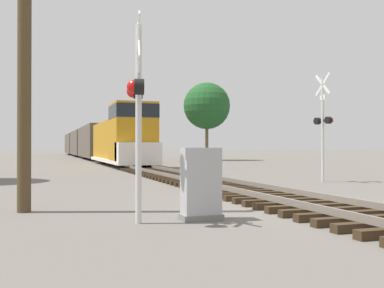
{
  "coord_description": "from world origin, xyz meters",
  "views": [
    {
      "loc": [
        -6.04,
        -9.79,
        1.48
      ],
      "look_at": [
        0.81,
        10.51,
        1.63
      ],
      "focal_mm": 42.0,
      "sensor_mm": 36.0,
      "label": 1
    }
  ],
  "objects": [
    {
      "name": "relay_cabinet",
      "position": [
        -2.96,
        -1.22,
        0.72
      ],
      "size": [
        0.83,
        0.5,
        1.47
      ],
      "color": "slate",
      "rests_on": "ground"
    },
    {
      "name": "ground_plane",
      "position": [
        0.0,
        0.0,
        0.0
      ],
      "size": [
        400.0,
        400.0,
        0.0
      ],
      "primitive_type": "plane",
      "color": "#666059"
    },
    {
      "name": "freight_train",
      "position": [
        0.0,
        52.21,
        2.04
      ],
      "size": [
        2.9,
        68.35,
        4.51
      ],
      "color": "#B77A14",
      "rests_on": "ground"
    },
    {
      "name": "crossing_signal_near",
      "position": [
        -4.27,
        -1.23,
        2.39
      ],
      "size": [
        0.47,
        1.02,
        4.01
      ],
      "rotation": [
        0.0,
        0.0,
        -1.75
      ],
      "color": "silver",
      "rests_on": "ground"
    },
    {
      "name": "tree_mid_background",
      "position": [
        11.56,
        37.18,
        6.08
      ],
      "size": [
        5.22,
        5.22,
        8.7
      ],
      "color": "brown",
      "rests_on": "ground"
    },
    {
      "name": "rail_track_bed",
      "position": [
        0.0,
        -0.0,
        0.14
      ],
      "size": [
        2.6,
        160.0,
        0.31
      ],
      "color": "#382819",
      "rests_on": "ground"
    },
    {
      "name": "utility_pole",
      "position": [
        -6.4,
        1.08,
        4.62
      ],
      "size": [
        1.8,
        0.31,
        9.0
      ],
      "color": "#4C3A23",
      "rests_on": "ground"
    },
    {
      "name": "crossing_signal_far",
      "position": [
        5.31,
        6.44,
        2.53
      ],
      "size": [
        0.39,
        1.01,
        4.6
      ],
      "rotation": [
        0.0,
        0.0,
        1.66
      ],
      "color": "silver",
      "rests_on": "ground"
    }
  ]
}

